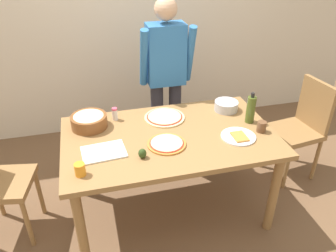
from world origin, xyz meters
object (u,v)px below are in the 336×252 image
(plate_with_slice, at_px, (239,136))
(popcorn_bowl, at_px, (89,120))
(dining_table, at_px, (170,145))
(chair_wooden_right, at_px, (302,124))
(person_cook, at_px, (166,74))
(mixing_bowl_steel, at_px, (226,106))
(pizza_raw_on_board, at_px, (165,117))
(pizza_cooked_on_tray, at_px, (167,144))
(avocado, at_px, (142,153))
(cup_orange, at_px, (80,169))
(olive_oil_bottle, at_px, (251,109))
(salt_shaker, at_px, (115,114))
(cup_small_brown, at_px, (262,127))
(cutting_board_white, at_px, (104,152))

(plate_with_slice, height_order, popcorn_bowl, popcorn_bowl)
(dining_table, height_order, chair_wooden_right, chair_wooden_right)
(dining_table, relative_size, person_cook, 0.99)
(mixing_bowl_steel, bearing_deg, pizza_raw_on_board, -179.22)
(person_cook, relative_size, pizza_cooked_on_tray, 5.75)
(chair_wooden_right, height_order, avocado, chair_wooden_right)
(chair_wooden_right, relative_size, avocado, 13.57)
(dining_table, bearing_deg, cup_orange, -154.65)
(plate_with_slice, distance_m, cup_orange, 1.17)
(mixing_bowl_steel, distance_m, olive_oil_bottle, 0.27)
(person_cook, xyz_separation_m, olive_oil_bottle, (0.51, -0.72, -0.07))
(plate_with_slice, height_order, avocado, avocado)
(olive_oil_bottle, bearing_deg, salt_shaker, 163.81)
(pizza_cooked_on_tray, distance_m, plate_with_slice, 0.55)
(mixing_bowl_steel, bearing_deg, dining_table, -154.81)
(person_cook, relative_size, cup_orange, 19.06)
(pizza_cooked_on_tray, bearing_deg, salt_shaker, 124.64)
(person_cook, xyz_separation_m, pizza_cooked_on_tray, (-0.22, -0.88, -0.17))
(chair_wooden_right, bearing_deg, avocado, -164.43)
(plate_with_slice, relative_size, cup_small_brown, 3.06)
(person_cook, relative_size, avocado, 23.14)
(pizza_cooked_on_tray, bearing_deg, plate_with_slice, -4.15)
(person_cook, height_order, salt_shaker, person_cook)
(pizza_cooked_on_tray, height_order, cup_orange, cup_orange)
(cup_small_brown, distance_m, cutting_board_white, 1.20)
(plate_with_slice, bearing_deg, mixing_bowl_steel, 79.60)
(popcorn_bowl, xyz_separation_m, mixing_bowl_steel, (1.15, -0.00, -0.02))
(popcorn_bowl, relative_size, mixing_bowl_steel, 1.40)
(popcorn_bowl, bearing_deg, cup_small_brown, -17.29)
(plate_with_slice, height_order, cup_orange, cup_orange)
(pizza_cooked_on_tray, distance_m, popcorn_bowl, 0.66)
(dining_table, relative_size, pizza_cooked_on_tray, 5.68)
(dining_table, xyz_separation_m, chair_wooden_right, (1.32, 0.21, -0.13))
(olive_oil_bottle, xyz_separation_m, cup_small_brown, (0.02, -0.16, -0.07))
(pizza_cooked_on_tray, height_order, avocado, avocado)
(pizza_raw_on_board, bearing_deg, plate_with_slice, -42.12)
(person_cook, height_order, cup_orange, person_cook)
(mixing_bowl_steel, distance_m, avocado, 0.96)
(plate_with_slice, xyz_separation_m, salt_shaker, (-0.86, 0.50, 0.04))
(olive_oil_bottle, relative_size, cutting_board_white, 0.85)
(pizza_raw_on_board, height_order, popcorn_bowl, popcorn_bowl)
(person_cook, bearing_deg, cup_small_brown, -58.95)
(salt_shaker, height_order, avocado, salt_shaker)
(chair_wooden_right, relative_size, cup_small_brown, 11.18)
(cup_orange, bearing_deg, salt_shaker, 65.50)
(cup_orange, distance_m, salt_shaker, 0.72)
(pizza_cooked_on_tray, xyz_separation_m, popcorn_bowl, (-0.52, 0.39, 0.05))
(mixing_bowl_steel, bearing_deg, cup_small_brown, -72.40)
(dining_table, height_order, mixing_bowl_steel, mixing_bowl_steel)
(dining_table, xyz_separation_m, popcorn_bowl, (-0.58, 0.27, 0.15))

